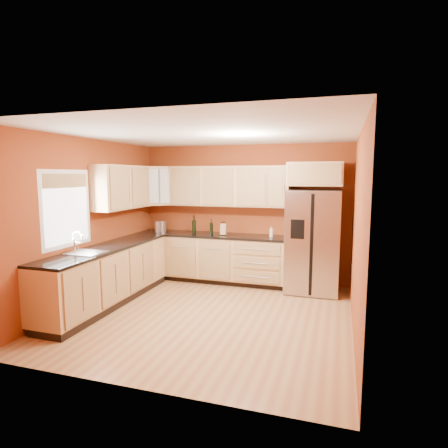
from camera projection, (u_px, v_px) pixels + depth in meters
The scene contains 23 objects.
floor at pixel (208, 315), 5.47m from camera, with size 4.00×4.00×0.00m, color #9E633D.
ceiling at pixel (207, 133), 5.13m from camera, with size 4.00×4.00×0.00m, color silver.
wall_back at pixel (243, 213), 7.19m from camera, with size 4.00×0.04×2.60m, color maroon.
wall_front at pixel (134, 256), 3.41m from camera, with size 4.00×0.04×2.60m, color maroon.
wall_left at pixel (89, 222), 5.89m from camera, with size 0.04×4.00×2.60m, color maroon.
wall_right at pixel (357, 234), 4.71m from camera, with size 0.04×4.00×2.60m, color maroon.
base_cabinets_back at pixel (211, 259), 7.18m from camera, with size 2.90×0.60×0.88m, color tan.
base_cabinets_left at pixel (107, 276), 5.91m from camera, with size 0.60×2.80×0.88m, color tan.
countertop_back at pixel (211, 235), 7.11m from camera, with size 2.90×0.62×0.04m, color black.
countertop_left at pixel (107, 248), 5.85m from camera, with size 0.62×2.80×0.04m, color black.
upper_cabinets_back at pixel (228, 186), 7.04m from camera, with size 2.30×0.33×0.75m, color tan.
upper_cabinets_left at pixel (122, 187), 6.46m from camera, with size 0.33×1.35×0.75m, color tan.
corner_upper_cabinet at pixel (156, 186), 7.31m from camera, with size 0.62×0.33×0.75m, color tan.
over_fridge_cabinet at pixel (315, 174), 6.41m from camera, with size 0.92×0.60×0.40m, color tan.
refrigerator at pixel (313, 241), 6.49m from camera, with size 0.90×0.75×1.78m, color #BBBCC1.
window at pixel (67, 209), 5.38m from camera, with size 0.03×0.90×1.00m, color white.
sink_faucet at pixel (85, 243), 5.36m from camera, with size 0.50×0.42×0.30m, color white, non-canonical shape.
canister_left at pixel (158, 226), 7.40m from camera, with size 0.13×0.13×0.21m, color #BBBCC1.
canister_right at pixel (163, 226), 7.44m from camera, with size 0.13×0.13×0.21m, color #BBBCC1.
wine_bottle_a at pixel (211, 226), 7.14m from camera, with size 0.06×0.06×0.29m, color black, non-canonical shape.
wine_bottle_b at pixel (194, 224), 7.21m from camera, with size 0.08×0.08×0.35m, color black, non-canonical shape.
knife_block at pixel (224, 229), 7.00m from camera, with size 0.10×0.10×0.21m, color #A57850.
soap_dispenser at pixel (271, 232), 6.76m from camera, with size 0.06×0.06×0.18m, color silver.
Camera 1 is at (1.79, -4.94, 2.02)m, focal length 30.00 mm.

